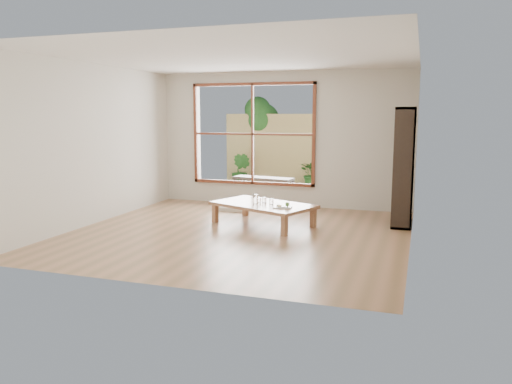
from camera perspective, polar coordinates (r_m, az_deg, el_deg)
ground at (r=7.63m, az=-1.97°, el=-4.66°), size 5.00×5.00×0.00m
low_table at (r=8.11m, az=0.82°, el=-1.61°), size 1.85×1.46×0.35m
floor_cushion at (r=9.46m, az=-2.22°, el=-1.79°), size 0.52×0.52×0.07m
bookshelf at (r=8.38m, az=16.55°, el=2.77°), size 0.30×0.85×1.90m
glass_tall at (r=8.04m, az=-0.07°, el=-0.82°), size 0.08×0.08×0.16m
glass_mid at (r=8.00m, az=1.77°, el=-1.09°), size 0.07×0.07×0.10m
glass_short at (r=8.15m, az=0.95°, el=-0.92°), size 0.07×0.07×0.09m
glass_small at (r=8.15m, az=0.33°, el=-0.95°), size 0.07×0.07×0.08m
food_tray at (r=7.74m, az=3.14°, el=-1.65°), size 0.30×0.23×0.09m
deck at (r=11.13m, az=1.52°, el=-0.38°), size 2.80×2.00×0.05m
garden_bench at (r=10.79m, az=0.83°, el=1.39°), size 1.37×0.59×0.42m
bamboo_fence at (r=11.98m, az=2.94°, el=4.60°), size 2.80×0.06×1.80m
shrub_right at (r=11.52m, az=6.87°, el=2.17°), size 0.98×0.93×0.86m
shrub_left at (r=11.92m, az=-1.72°, el=2.42°), size 0.57×0.51×0.85m
garden_tree at (r=12.43m, az=0.30°, el=8.12°), size 1.04×0.85×2.22m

